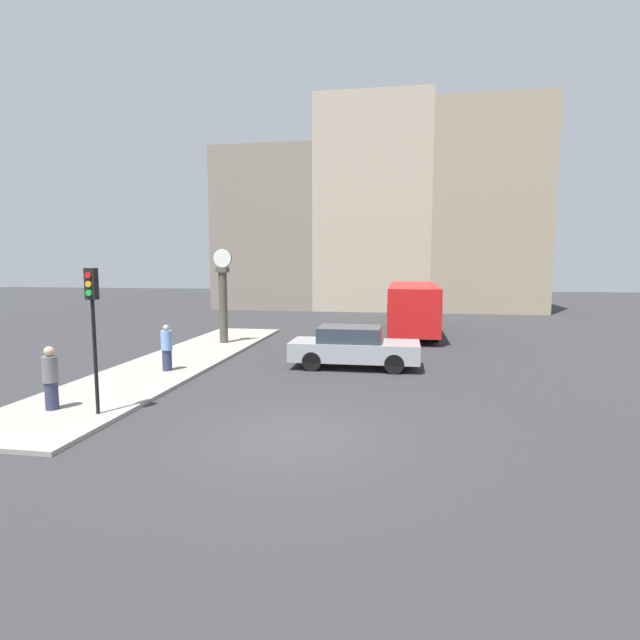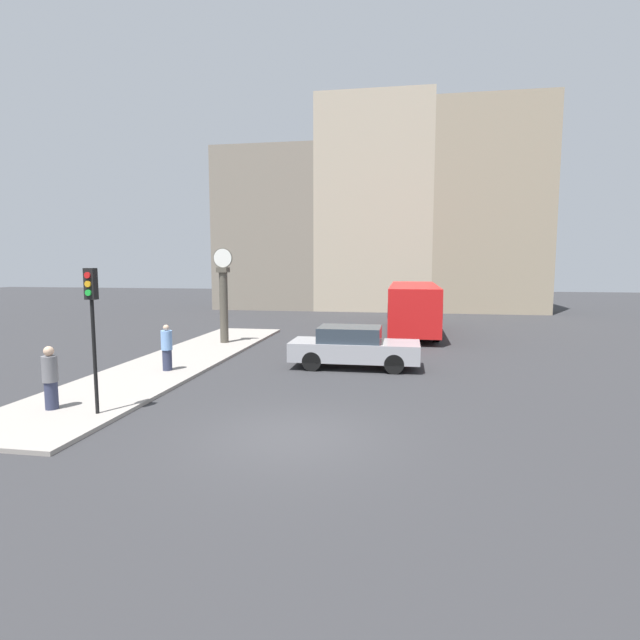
% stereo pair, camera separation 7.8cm
% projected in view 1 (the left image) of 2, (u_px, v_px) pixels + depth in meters
% --- Properties ---
extents(ground_plane, '(120.00, 120.00, 0.00)m').
position_uv_depth(ground_plane, '(293.00, 436.00, 11.10)').
color(ground_plane, '#2D2D30').
extents(sidewalk_corner, '(3.43, 18.53, 0.11)m').
position_uv_depth(sidewalk_corner, '(178.00, 361.00, 19.22)').
color(sidewalk_corner, gray).
rests_on(sidewalk_corner, ground_plane).
extents(building_row, '(26.27, 5.00, 16.71)m').
position_uv_depth(building_row, '(381.00, 214.00, 40.18)').
color(building_row, gray).
rests_on(building_row, ground_plane).
extents(sedan_car, '(4.68, 1.86, 1.52)m').
position_uv_depth(sedan_car, '(354.00, 347.00, 18.26)').
color(sedan_car, '#9E9EA3').
rests_on(sedan_car, ground_plane).
extents(bus_distant, '(2.48, 9.51, 2.64)m').
position_uv_depth(bus_distant, '(413.00, 305.00, 27.24)').
color(bus_distant, red).
rests_on(bus_distant, ground_plane).
extents(traffic_light_near, '(0.26, 0.24, 3.60)m').
position_uv_depth(traffic_light_near, '(93.00, 310.00, 12.08)').
color(traffic_light_near, black).
rests_on(traffic_light_near, sidewalk_corner).
extents(street_clock, '(0.92, 0.50, 4.41)m').
position_uv_depth(street_clock, '(223.00, 298.00, 23.20)').
color(street_clock, '#4C473D').
rests_on(street_clock, sidewalk_corner).
extents(pedestrian_grey_jacket, '(0.38, 0.38, 1.63)m').
position_uv_depth(pedestrian_grey_jacket, '(51.00, 378.00, 12.66)').
color(pedestrian_grey_jacket, '#2D334C').
rests_on(pedestrian_grey_jacket, sidewalk_corner).
extents(pedestrian_blue_stripe, '(0.38, 0.38, 1.60)m').
position_uv_depth(pedestrian_blue_stripe, '(167.00, 348.00, 17.26)').
color(pedestrian_blue_stripe, '#2D334C').
rests_on(pedestrian_blue_stripe, sidewalk_corner).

